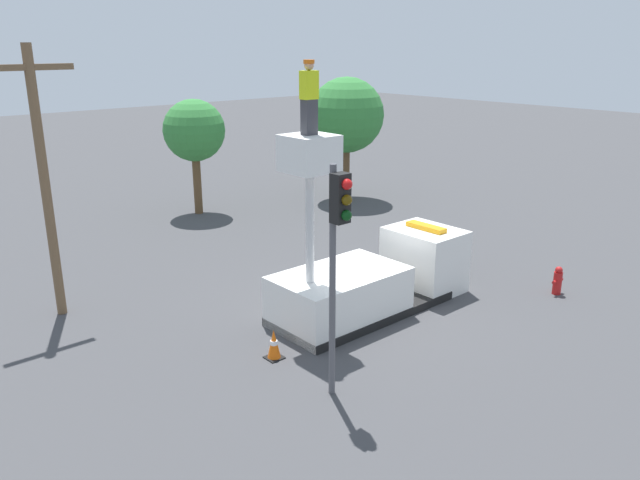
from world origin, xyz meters
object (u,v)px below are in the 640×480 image
(traffic_light_pole, at_px, (338,238))
(utility_pole, at_px, (44,175))
(bucket_truck, at_px, (371,278))
(tree_left_bg, at_px, (347,115))
(worker, at_px, (309,98))
(tree_right_bg, at_px, (194,131))
(traffic_cone_rear, at_px, (274,345))
(fire_hydrant, at_px, (558,281))

(traffic_light_pole, distance_m, utility_pole, 8.85)
(bucket_truck, height_order, tree_left_bg, tree_left_bg)
(worker, bearing_deg, tree_left_bg, 42.90)
(worker, distance_m, tree_right_bg, 13.42)
(traffic_light_pole, xyz_separation_m, tree_right_bg, (5.69, 15.32, 0.07))
(traffic_light_pole, relative_size, tree_left_bg, 0.87)
(bucket_truck, relative_size, traffic_light_pole, 1.24)
(bucket_truck, height_order, traffic_cone_rear, bucket_truck)
(fire_hydrant, xyz_separation_m, utility_pole, (-11.90, 8.56, 3.56))
(fire_hydrant, relative_size, tree_right_bg, 0.17)
(utility_pole, bearing_deg, bucket_truck, -39.35)
(worker, distance_m, utility_pole, 7.49)
(bucket_truck, height_order, utility_pole, utility_pole)
(utility_pole, bearing_deg, traffic_cone_rear, -64.46)
(utility_pole, bearing_deg, tree_right_bg, 39.00)
(bucket_truck, bearing_deg, fire_hydrant, -30.29)
(traffic_cone_rear, height_order, tree_left_bg, tree_left_bg)
(bucket_truck, bearing_deg, tree_left_bg, 49.55)
(fire_hydrant, distance_m, tree_right_bg, 16.20)
(tree_left_bg, bearing_deg, tree_right_bg, 160.82)
(traffic_light_pole, bearing_deg, tree_right_bg, 69.63)
(tree_left_bg, bearing_deg, traffic_light_pole, -134.14)
(bucket_truck, bearing_deg, tree_right_bg, 81.81)
(fire_hydrant, xyz_separation_m, tree_right_bg, (-3.30, 15.53, 3.24))
(bucket_truck, xyz_separation_m, traffic_light_pole, (-3.88, -2.77, 2.65))
(worker, bearing_deg, traffic_light_pole, -120.23)
(fire_hydrant, bearing_deg, traffic_cone_rear, 164.78)
(bucket_truck, relative_size, tree_left_bg, 1.07)
(tree_left_bg, distance_m, utility_pole, 16.13)
(bucket_truck, bearing_deg, traffic_light_pole, -144.51)
(worker, bearing_deg, tree_right_bg, 72.01)
(tree_right_bg, bearing_deg, worker, -107.99)
(traffic_light_pole, relative_size, traffic_cone_rear, 6.67)
(fire_hydrant, bearing_deg, bucket_truck, 149.71)
(tree_right_bg, relative_size, utility_pole, 0.69)
(traffic_light_pole, distance_m, tree_left_bg, 18.02)
(tree_left_bg, relative_size, tree_right_bg, 1.16)
(worker, distance_m, traffic_light_pole, 4.06)
(bucket_truck, distance_m, traffic_cone_rear, 3.96)
(worker, height_order, traffic_cone_rear, worker)
(worker, xyz_separation_m, tree_left_bg, (10.93, 10.16, -2.05))
(worker, distance_m, tree_left_bg, 15.07)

